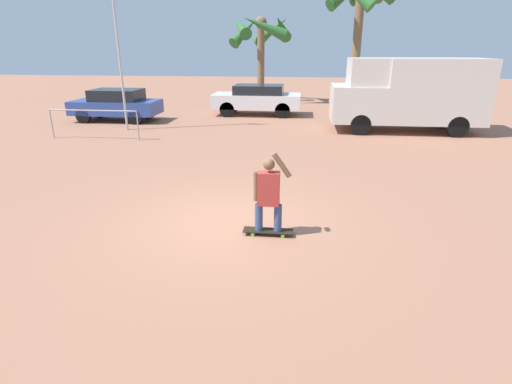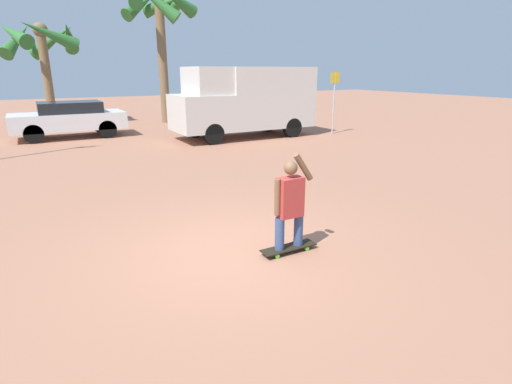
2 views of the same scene
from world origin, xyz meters
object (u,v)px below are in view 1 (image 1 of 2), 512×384
at_px(camper_van, 409,92).
at_px(palm_tree_center_background, 261,32).
at_px(parked_car_blue, 116,104).
at_px(skateboard, 268,231).
at_px(person_skateboarder, 269,192).
at_px(parked_car_white, 257,99).
at_px(flagpole, 116,18).

xyz_separation_m(camper_van, palm_tree_center_background, (-6.76, 8.37, 2.47)).
bearing_deg(palm_tree_center_background, parked_car_blue, -128.03).
xyz_separation_m(skateboard, person_skateboarder, (-0.00, 0.00, 0.75)).
xyz_separation_m(parked_car_white, palm_tree_center_background, (-0.36, 4.97, 3.21)).
relative_size(camper_van, parked_car_white, 1.33).
xyz_separation_m(camper_van, parked_car_blue, (-12.58, 0.94, -0.78)).
relative_size(skateboard, person_skateboarder, 0.62).
bearing_deg(person_skateboarder, skateboard, -0.00).
height_order(person_skateboarder, parked_car_blue, person_skateboarder).
bearing_deg(parked_car_blue, palm_tree_center_background, 51.97).
bearing_deg(person_skateboarder, parked_car_white, 97.32).
xyz_separation_m(parked_car_blue, palm_tree_center_background, (5.81, 7.43, 3.25)).
height_order(parked_car_white, palm_tree_center_background, palm_tree_center_background).
bearing_deg(parked_car_white, person_skateboarder, -82.68).
relative_size(skateboard, palm_tree_center_background, 0.18).
bearing_deg(parked_car_blue, skateboard, -54.38).
xyz_separation_m(camper_van, flagpole, (-11.23, -1.04, 2.68)).
height_order(parked_car_blue, palm_tree_center_background, palm_tree_center_background).
distance_m(skateboard, parked_car_blue, 13.60).
bearing_deg(parked_car_blue, parked_car_white, 21.72).
bearing_deg(palm_tree_center_background, flagpole, -115.37).
bearing_deg(person_skateboarder, flagpole, 125.90).
distance_m(person_skateboarder, parked_car_white, 13.61).
relative_size(parked_car_white, flagpole, 0.56).
bearing_deg(skateboard, parked_car_white, 97.33).
xyz_separation_m(palm_tree_center_background, flagpole, (-4.46, -9.41, 0.21)).
height_order(palm_tree_center_background, flagpole, flagpole).
bearing_deg(palm_tree_center_background, camper_van, -51.06).
relative_size(skateboard, parked_car_blue, 0.23).
bearing_deg(flagpole, skateboard, -54.09).
bearing_deg(skateboard, palm_tree_center_background, 96.47).
xyz_separation_m(person_skateboarder, camper_van, (4.67, 10.10, 0.71)).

